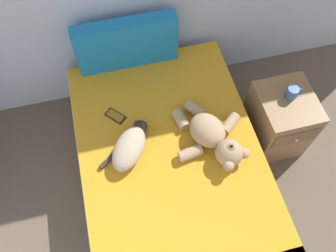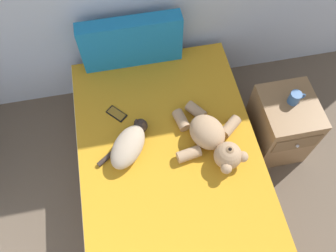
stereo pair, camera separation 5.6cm
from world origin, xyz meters
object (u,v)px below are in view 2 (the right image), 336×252
at_px(bed, 172,178).
at_px(nightstand, 280,126).
at_px(cat, 129,145).
at_px(cell_phone, 117,114).
at_px(mug, 295,98).
at_px(teddy_bear, 213,139).
at_px(patterned_cushion, 131,42).

height_order(bed, nightstand, nightstand).
xyz_separation_m(cat, cell_phone, (-0.06, 0.30, -0.07)).
bearing_deg(bed, cat, 147.36).
bearing_deg(mug, teddy_bear, -164.09).
distance_m(cat, nightstand, 1.21).
height_order(bed, cell_phone, cell_phone).
bearing_deg(cat, mug, 5.14).
bearing_deg(nightstand, cell_phone, 169.81).
bearing_deg(mug, patterned_cushion, 147.77).
relative_size(patterned_cushion, mug, 6.34).
height_order(teddy_bear, mug, teddy_bear).
height_order(patterned_cushion, nightstand, patterned_cushion).
xyz_separation_m(teddy_bear, nightstand, (0.62, 0.15, -0.29)).
relative_size(patterned_cushion, teddy_bear, 1.24).
bearing_deg(teddy_bear, patterned_cushion, 116.23).
bearing_deg(cell_phone, mug, -8.67).
height_order(bed, patterned_cushion, patterned_cushion).
distance_m(cell_phone, mug, 1.28).
height_order(cell_phone, nightstand, nightstand).
xyz_separation_m(teddy_bear, mug, (0.64, 0.18, 0.05)).
bearing_deg(cat, nightstand, 3.71).
bearing_deg(patterned_cushion, cell_phone, -112.34).
xyz_separation_m(patterned_cushion, mug, (1.06, -0.67, -0.07)).
bearing_deg(cell_phone, cat, -79.04).
bearing_deg(bed, patterned_cushion, 97.42).
distance_m(cat, cell_phone, 0.31).
height_order(cat, cell_phone, cat).
bearing_deg(nightstand, patterned_cushion, 146.15).
height_order(patterned_cushion, teddy_bear, patterned_cushion).
bearing_deg(patterned_cushion, mug, -32.23).
xyz_separation_m(bed, nightstand, (0.92, 0.24, 0.05)).
bearing_deg(mug, cell_phone, 171.33).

